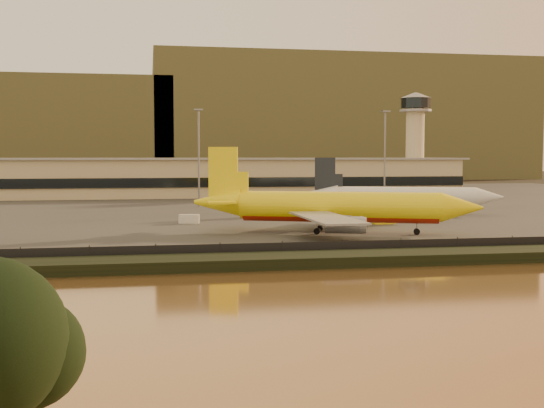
{
  "coord_description": "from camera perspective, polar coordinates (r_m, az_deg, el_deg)",
  "views": [
    {
      "loc": [
        -22.62,
        -98.04,
        13.5
      ],
      "look_at": [
        -2.84,
        12.0,
        5.56
      ],
      "focal_mm": 45.0,
      "sensor_mm": 36.0,
      "label": 1
    }
  ],
  "objects": [
    {
      "name": "apron_light_masts",
      "position": [
        177.09,
        2.08,
        4.77
      ],
      "size": [
        152.2,
        12.2,
        25.4
      ],
      "color": "slate",
      "rests_on": "tarmac"
    },
    {
      "name": "gse_vehicle_yellow",
      "position": [
        134.8,
        9.29,
        -1.24
      ],
      "size": [
        4.58,
        2.58,
        1.95
      ],
      "primitive_type": "cube",
      "rotation": [
        0.0,
        0.0,
        0.15
      ],
      "color": "yellow",
      "rests_on": "tarmac"
    },
    {
      "name": "terminal_building",
      "position": [
        223.85,
        -8.12,
        2.16
      ],
      "size": [
        202.0,
        25.0,
        12.6
      ],
      "color": "#C8B18B",
      "rests_on": "tarmac"
    },
    {
      "name": "ground",
      "position": [
        101.52,
        2.78,
        -3.59
      ],
      "size": [
        900.0,
        900.0,
        0.0
      ],
      "primitive_type": "plane",
      "color": "black",
      "rests_on": "ground"
    },
    {
      "name": "perimeter_fence",
      "position": [
        88.84,
        4.67,
        -3.85
      ],
      "size": [
        300.0,
        0.05,
        2.2
      ],
      "primitive_type": "cube",
      "color": "black",
      "rests_on": "tarmac"
    },
    {
      "name": "gse_vehicle_white",
      "position": [
        134.92,
        -6.95,
        -1.25
      ],
      "size": [
        4.16,
        2.41,
        1.76
      ],
      "primitive_type": "cube",
      "rotation": [
        0.0,
        0.0,
        -0.17
      ],
      "color": "silver",
      "rests_on": "tarmac"
    },
    {
      "name": "distant_hills",
      "position": [
        438.41,
        -10.0,
        6.34
      ],
      "size": [
        470.0,
        160.0,
        70.0
      ],
      "color": "brown",
      "rests_on": "ground"
    },
    {
      "name": "control_tower",
      "position": [
        247.19,
        11.88,
        5.87
      ],
      "size": [
        11.2,
        11.2,
        35.5
      ],
      "color": "#C8B18B",
      "rests_on": "tarmac"
    },
    {
      "name": "white_narrowbody_jet",
      "position": [
        158.16,
        10.83,
        0.56
      ],
      "size": [
        43.62,
        41.42,
        12.86
      ],
      "rotation": [
        0.0,
        0.0,
        -0.33
      ],
      "color": "silver",
      "rests_on": "tarmac"
    },
    {
      "name": "embankment",
      "position": [
        85.11,
        5.36,
        -4.61
      ],
      "size": [
        320.0,
        7.0,
        1.4
      ],
      "primitive_type": "cube",
      "color": "black",
      "rests_on": "ground"
    },
    {
      "name": "dhl_cargo_jet",
      "position": [
        117.31,
        5.2,
        -0.29
      ],
      "size": [
        48.15,
        45.72,
        14.84
      ],
      "rotation": [
        0.0,
        0.0,
        -0.35
      ],
      "color": "yellow",
      "rests_on": "tarmac"
    },
    {
      "name": "tarmac",
      "position": [
        194.82,
        -3.5,
        0.11
      ],
      "size": [
        320.0,
        220.0,
        0.2
      ],
      "primitive_type": "cube",
      "color": "#2D2D2D",
      "rests_on": "ground"
    }
  ]
}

